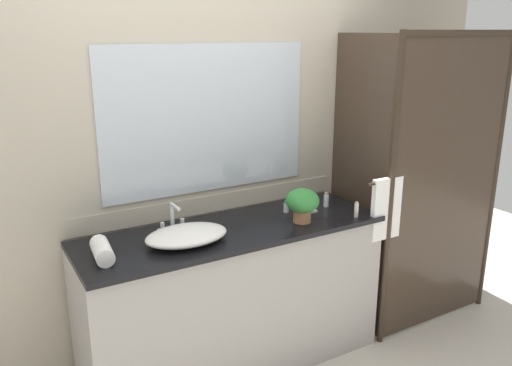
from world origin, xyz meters
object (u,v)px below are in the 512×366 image
at_px(sink_basin, 187,235).
at_px(rolled_towel_near_edge, 102,251).
at_px(potted_plant, 302,203).
at_px(amenity_bottle_body_wash, 356,210).
at_px(faucet, 173,222).
at_px(amenity_bottle_shampoo, 326,200).
at_px(amenity_bottle_conditioner, 286,207).
at_px(soap_dish, 308,210).

distance_m(sink_basin, rolled_towel_near_edge, 0.45).
distance_m(potted_plant, amenity_bottle_body_wash, 0.36).
bearing_deg(faucet, sink_basin, -90.00).
height_order(potted_plant, amenity_bottle_shampoo, potted_plant).
height_order(sink_basin, amenity_bottle_conditioner, sink_basin).
height_order(potted_plant, amenity_bottle_conditioner, potted_plant).
xyz_separation_m(sink_basin, soap_dish, (0.85, 0.07, -0.03)).
height_order(soap_dish, rolled_towel_near_edge, rolled_towel_near_edge).
relative_size(amenity_bottle_conditioner, rolled_towel_near_edge, 0.34).
relative_size(soap_dish, rolled_towel_near_edge, 0.44).
distance_m(soap_dish, amenity_bottle_body_wash, 0.30).
xyz_separation_m(amenity_bottle_shampoo, amenity_bottle_body_wash, (0.04, -0.25, 0.00)).
bearing_deg(amenity_bottle_body_wash, soap_dish, 131.25).
bearing_deg(soap_dish, amenity_bottle_shampoo, 9.23).
height_order(sink_basin, potted_plant, potted_plant).
height_order(sink_basin, amenity_bottle_shampoo, amenity_bottle_shampoo).
distance_m(sink_basin, amenity_bottle_body_wash, 1.06).
xyz_separation_m(potted_plant, amenity_bottle_conditioner, (0.01, 0.19, -0.09)).
bearing_deg(faucet, potted_plant, -19.36).
height_order(soap_dish, amenity_bottle_conditioner, amenity_bottle_conditioner).
bearing_deg(amenity_bottle_conditioner, faucet, 175.32).
bearing_deg(sink_basin, amenity_bottle_body_wash, -8.40).
xyz_separation_m(soap_dish, amenity_bottle_body_wash, (0.20, -0.23, 0.03)).
distance_m(amenity_bottle_conditioner, amenity_bottle_shampoo, 0.29).
relative_size(amenity_bottle_shampoo, rolled_towel_near_edge, 0.41).
bearing_deg(amenity_bottle_shampoo, soap_dish, -170.77).
bearing_deg(amenity_bottle_shampoo, faucet, 174.52).
relative_size(faucet, soap_dish, 1.70).
bearing_deg(sink_basin, amenity_bottle_shampoo, 5.47).
bearing_deg(faucet, amenity_bottle_conditioner, -4.68).
bearing_deg(amenity_bottle_body_wash, faucet, 161.60).
relative_size(faucet, amenity_bottle_body_wash, 1.76).
bearing_deg(potted_plant, amenity_bottle_conditioner, 86.06).
height_order(amenity_bottle_body_wash, rolled_towel_near_edge, amenity_bottle_body_wash).
distance_m(potted_plant, rolled_towel_near_edge, 1.17).
bearing_deg(amenity_bottle_shampoo, potted_plant, -152.60).
height_order(potted_plant, soap_dish, potted_plant).
xyz_separation_m(sink_basin, faucet, (-0.00, 0.19, 0.01)).
relative_size(sink_basin, rolled_towel_near_edge, 2.00).
xyz_separation_m(potted_plant, rolled_towel_near_edge, (-1.16, 0.07, -0.08)).
bearing_deg(soap_dish, amenity_bottle_body_wash, -48.75).
xyz_separation_m(potted_plant, soap_dish, (0.14, 0.13, -0.11)).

